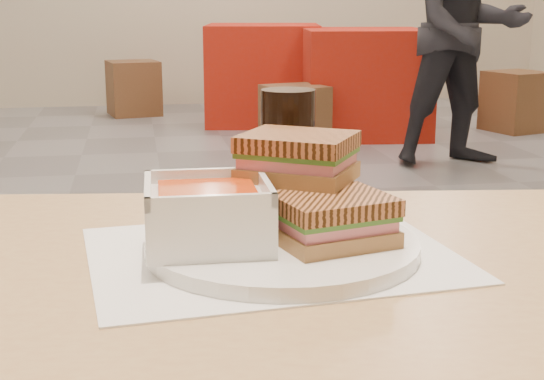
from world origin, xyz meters
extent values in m
cube|color=tan|center=(0.03, -2.08, 0.73)|extent=(1.28, 0.86, 0.03)
cube|color=white|center=(0.01, -2.01, 0.75)|extent=(0.41, 0.33, 0.00)
cylinder|color=white|center=(0.02, -2.01, 0.76)|extent=(0.29, 0.29, 0.02)
cube|color=white|center=(-0.06, -2.01, 0.79)|extent=(0.13, 0.13, 0.05)
cube|color=#D33806|center=(-0.06, -2.01, 0.82)|extent=(0.10, 0.10, 0.01)
cube|color=white|center=(0.00, -2.01, 0.83)|extent=(0.01, 0.13, 0.01)
cube|color=white|center=(-0.12, -2.01, 0.83)|extent=(0.01, 0.13, 0.01)
cube|color=white|center=(-0.06, -1.95, 0.83)|extent=(0.13, 0.01, 0.01)
cube|color=white|center=(-0.06, -2.07, 0.83)|extent=(0.13, 0.01, 0.01)
cube|color=#AA7847|center=(0.07, -2.03, 0.78)|extent=(0.13, 0.12, 0.02)
cube|color=#DD7485|center=(0.07, -2.03, 0.79)|extent=(0.12, 0.11, 0.01)
cube|color=#386B23|center=(0.07, -2.03, 0.80)|extent=(0.13, 0.12, 0.01)
cube|color=#9F5D35|center=(0.07, -2.03, 0.81)|extent=(0.13, 0.12, 0.02)
cube|color=#AA7847|center=(0.05, -1.95, 0.83)|extent=(0.15, 0.15, 0.02)
cube|color=#DD7485|center=(0.05, -1.95, 0.84)|extent=(0.14, 0.13, 0.01)
cube|color=#386B23|center=(0.05, -1.95, 0.85)|extent=(0.15, 0.14, 0.01)
cube|color=#9F5D35|center=(0.05, -1.95, 0.86)|extent=(0.15, 0.15, 0.02)
cylinder|color=black|center=(0.07, -1.80, 0.83)|extent=(0.07, 0.07, 0.15)
cube|color=#A2180A|center=(1.59, 2.98, 0.40)|extent=(1.00, 1.00, 0.80)
cube|color=#A2180A|center=(0.93, 3.74, 0.40)|extent=(1.06, 1.06, 0.81)
cube|color=brown|center=(0.96, 2.54, 0.22)|extent=(0.48, 0.48, 0.43)
cube|color=brown|center=(2.82, 2.93, 0.23)|extent=(0.52, 0.52, 0.46)
cube|color=brown|center=(-0.14, 4.34, 0.24)|extent=(0.50, 0.50, 0.48)
cube|color=brown|center=(1.31, 3.86, 0.22)|extent=(0.45, 0.45, 0.43)
imported|color=black|center=(1.88, 1.80, 0.84)|extent=(0.86, 0.70, 1.68)
camera|label=1|loc=(-0.13, -2.79, 1.01)|focal=51.75mm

